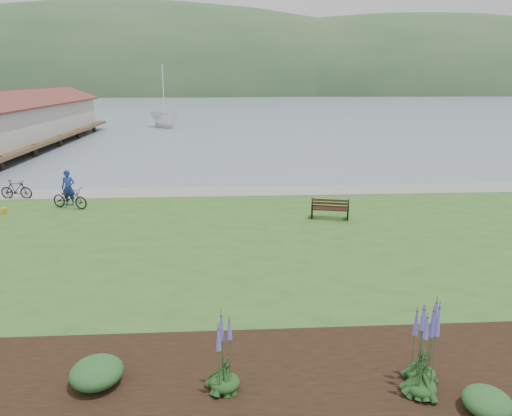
{
  "coord_description": "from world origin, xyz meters",
  "views": [
    {
      "loc": [
        0.09,
        -17.77,
        6.57
      ],
      "look_at": [
        1.18,
        0.44,
        1.3
      ],
      "focal_mm": 32.0,
      "sensor_mm": 36.0,
      "label": 1
    }
  ],
  "objects_px": {
    "person": "(68,185)",
    "bicycle_a": "(70,198)",
    "park_bench": "(330,208)",
    "sailboat": "(165,128)"
  },
  "relations": [
    {
      "from": "bicycle_a",
      "to": "sailboat",
      "type": "bearing_deg",
      "value": 21.59
    },
    {
      "from": "park_bench",
      "to": "person",
      "type": "distance_m",
      "value": 12.82
    },
    {
      "from": "person",
      "to": "park_bench",
      "type": "bearing_deg",
      "value": -12.43
    },
    {
      "from": "person",
      "to": "bicycle_a",
      "type": "height_order",
      "value": "person"
    },
    {
      "from": "park_bench",
      "to": "person",
      "type": "height_order",
      "value": "person"
    },
    {
      "from": "park_bench",
      "to": "bicycle_a",
      "type": "bearing_deg",
      "value": -178.23
    },
    {
      "from": "person",
      "to": "bicycle_a",
      "type": "bearing_deg",
      "value": -67.8
    },
    {
      "from": "park_bench",
      "to": "bicycle_a",
      "type": "distance_m",
      "value": 12.47
    },
    {
      "from": "bicycle_a",
      "to": "sailboat",
      "type": "height_order",
      "value": "sailboat"
    },
    {
      "from": "person",
      "to": "sailboat",
      "type": "bearing_deg",
      "value": 92.24
    }
  ]
}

